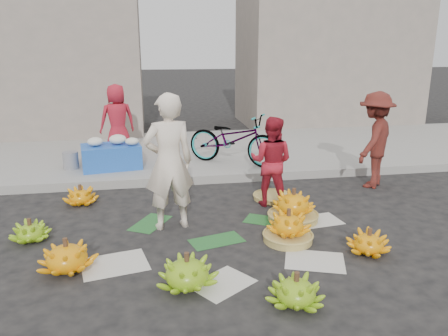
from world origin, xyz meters
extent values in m
plane|color=black|center=(0.00, 0.00, 0.00)|extent=(80.00, 80.00, 0.00)
cube|color=gray|center=(0.00, 2.20, 0.07)|extent=(40.00, 0.25, 0.15)
cube|color=gray|center=(0.00, 4.30, 0.06)|extent=(40.00, 4.00, 0.12)
cube|color=gray|center=(-4.00, 7.20, 2.00)|extent=(6.00, 3.00, 4.00)
cube|color=gray|center=(4.50, 7.70, 2.50)|extent=(5.00, 3.00, 5.00)
cylinder|color=#422A1A|center=(-1.78, -0.65, 0.31)|extent=(0.05, 0.05, 0.12)
cylinder|color=#422A1A|center=(-0.55, -1.20, 0.31)|extent=(0.05, 0.05, 0.12)
cylinder|color=#422A1A|center=(0.41, -1.67, 0.27)|extent=(0.05, 0.05, 0.12)
cylinder|color=#422A1A|center=(1.58, -0.81, 0.25)|extent=(0.05, 0.05, 0.12)
cylinder|color=#9D8441|center=(0.76, -0.35, 0.04)|extent=(0.60, 0.60, 0.09)
cylinder|color=#422A1A|center=(0.76, -0.35, 0.36)|extent=(0.05, 0.05, 0.12)
cylinder|color=#9D8441|center=(1.04, 0.28, 0.04)|extent=(0.68, 0.68, 0.09)
cylinder|color=#422A1A|center=(1.04, 0.28, 0.40)|extent=(0.05, 0.05, 0.12)
cylinder|color=#422A1A|center=(-2.35, 0.20, 0.23)|extent=(0.05, 0.05, 0.12)
cylinder|color=#422A1A|center=(-1.93, 1.45, 0.24)|extent=(0.05, 0.05, 0.12)
cylinder|color=#9D8441|center=(1.00, 1.15, 0.03)|extent=(0.60, 0.60, 0.07)
cube|color=#B11213|center=(0.59, -0.30, 0.05)|extent=(0.21, 0.11, 0.08)
imported|color=#F5E4CE|center=(-0.63, 0.34, 0.89)|extent=(0.71, 0.52, 1.77)
imported|color=red|center=(0.90, 0.94, 0.67)|extent=(0.82, 0.76, 1.34)
imported|color=maroon|center=(2.84, 1.51, 0.80)|extent=(1.16, 1.15, 1.61)
cube|color=blue|center=(-1.57, 3.00, 0.34)|extent=(1.14, 0.81, 0.44)
ellipsoid|color=silver|center=(-1.83, 2.96, 0.63)|extent=(0.28, 0.28, 0.15)
ellipsoid|color=silver|center=(-1.44, 3.04, 0.64)|extent=(0.31, 0.31, 0.17)
ellipsoid|color=silver|center=(-1.18, 2.91, 0.62)|extent=(0.24, 0.24, 0.13)
cylinder|color=slate|center=(-2.31, 3.09, 0.28)|extent=(0.28, 0.28, 0.31)
imported|color=red|center=(-1.49, 4.03, 0.85)|extent=(0.82, 0.65, 1.46)
imported|color=gray|center=(0.71, 2.90, 0.61)|extent=(1.57, 1.89, 0.97)
camera|label=1|loc=(-0.86, -5.07, 2.32)|focal=35.00mm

